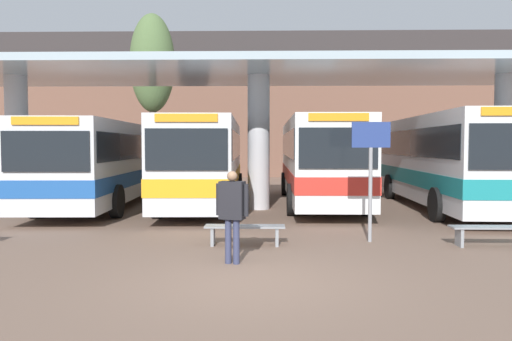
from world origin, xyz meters
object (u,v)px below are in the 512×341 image
object	(u,v)px
transit_bus_right_bay	(318,158)
info_sign_platform	(371,156)
waiting_bench_mid_platform	(494,231)
pedestrian_waiting	(232,207)
transit_bus_center_bay	(205,159)
poplar_tree_behind_left	(152,65)
waiting_bench_far_platform	(245,230)
transit_bus_far_right_bay	(445,158)
transit_bus_left_bay	(108,160)

from	to	relation	value
transit_bus_right_bay	info_sign_platform	xyz separation A→B (m)	(0.44, -7.81, 0.23)
waiting_bench_mid_platform	pedestrian_waiting	size ratio (longest dim) A/B	1.08
transit_bus_center_bay	waiting_bench_mid_platform	xyz separation A→B (m)	(7.49, -7.63, -1.42)
waiting_bench_mid_platform	poplar_tree_behind_left	xyz separation A→B (m)	(-11.33, 15.77, 6.27)
info_sign_platform	waiting_bench_far_platform	bearing A→B (deg)	-170.35
transit_bus_far_right_bay	waiting_bench_far_platform	size ratio (longest dim) A/B	6.10
transit_bus_center_bay	transit_bus_far_right_bay	world-z (taller)	transit_bus_far_right_bay
poplar_tree_behind_left	waiting_bench_mid_platform	bearing A→B (deg)	-54.30
transit_bus_left_bay	transit_bus_center_bay	distance (m)	3.78
transit_bus_right_bay	transit_bus_far_right_bay	size ratio (longest dim) A/B	1.01
transit_bus_left_bay	poplar_tree_behind_left	size ratio (longest dim) A/B	1.26
transit_bus_far_right_bay	info_sign_platform	xyz separation A→B (m)	(-4.01, -6.47, 0.19)
transit_bus_center_bay	info_sign_platform	distance (m)	8.60
transit_bus_left_bay	transit_bus_far_right_bay	distance (m)	12.62
transit_bus_center_bay	waiting_bench_far_platform	distance (m)	7.98
transit_bus_far_right_bay	poplar_tree_behind_left	world-z (taller)	poplar_tree_behind_left
transit_bus_far_right_bay	info_sign_platform	bearing A→B (deg)	59.69
info_sign_platform	pedestrian_waiting	xyz separation A→B (m)	(-3.11, -2.25, -0.93)
info_sign_platform	pedestrian_waiting	bearing A→B (deg)	-144.09
transit_bus_left_bay	poplar_tree_behind_left	xyz separation A→B (m)	(-0.06, 8.01, 4.88)
info_sign_platform	poplar_tree_behind_left	xyz separation A→B (m)	(-8.64, 15.27, 4.59)
transit_bus_center_bay	waiting_bench_far_platform	xyz separation A→B (m)	(1.85, -7.63, -1.43)
waiting_bench_far_platform	poplar_tree_behind_left	xyz separation A→B (m)	(-5.69, 15.77, 6.27)
transit_bus_right_bay	info_sign_platform	bearing A→B (deg)	93.35
transit_bus_left_bay	transit_bus_center_bay	xyz separation A→B (m)	(3.78, -0.13, 0.04)
waiting_bench_mid_platform	waiting_bench_far_platform	world-z (taller)	same
transit_bus_left_bay	waiting_bench_far_platform	xyz separation A→B (m)	(5.63, -7.76, -1.39)
transit_bus_far_right_bay	waiting_bench_mid_platform	distance (m)	7.25
pedestrian_waiting	waiting_bench_far_platform	bearing A→B (deg)	101.11
waiting_bench_far_platform	pedestrian_waiting	distance (m)	1.91
transit_bus_left_bay	poplar_tree_behind_left	world-z (taller)	poplar_tree_behind_left
transit_bus_center_bay	transit_bus_right_bay	distance (m)	4.41
waiting_bench_mid_platform	info_sign_platform	size ratio (longest dim) A/B	0.68
info_sign_platform	poplar_tree_behind_left	size ratio (longest dim) A/B	0.30
transit_bus_right_bay	poplar_tree_behind_left	world-z (taller)	poplar_tree_behind_left
transit_bus_center_bay	pedestrian_waiting	world-z (taller)	transit_bus_center_bay
waiting_bench_mid_platform	waiting_bench_far_platform	distance (m)	5.64
transit_bus_center_bay	waiting_bench_far_platform	bearing A→B (deg)	101.68
info_sign_platform	pedestrian_waiting	distance (m)	3.95
transit_bus_center_bay	transit_bus_right_bay	world-z (taller)	transit_bus_right_bay
pedestrian_waiting	poplar_tree_behind_left	xyz separation A→B (m)	(-5.53, 17.52, 5.52)
transit_bus_center_bay	transit_bus_far_right_bay	bearing A→B (deg)	173.74
transit_bus_right_bay	info_sign_platform	size ratio (longest dim) A/B	3.99
transit_bus_far_right_bay	pedestrian_waiting	bearing A→B (deg)	52.27
transit_bus_center_bay	waiting_bench_mid_platform	world-z (taller)	transit_bus_center_bay
waiting_bench_far_platform	info_sign_platform	bearing A→B (deg)	9.65
info_sign_platform	transit_bus_center_bay	bearing A→B (deg)	123.93
poplar_tree_behind_left	waiting_bench_far_platform	bearing A→B (deg)	-70.15
waiting_bench_far_platform	poplar_tree_behind_left	world-z (taller)	poplar_tree_behind_left
transit_bus_center_bay	waiting_bench_far_platform	world-z (taller)	transit_bus_center_bay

